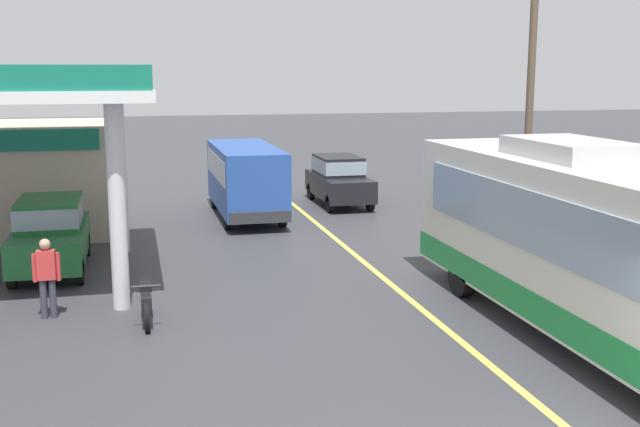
{
  "coord_description": "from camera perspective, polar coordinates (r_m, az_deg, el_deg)",
  "views": [
    {
      "loc": [
        -5.83,
        -7.9,
        5.01
      ],
      "look_at": [
        -1.5,
        10.0,
        1.6
      ],
      "focal_mm": 43.77,
      "sensor_mm": 36.0,
      "label": 1
    }
  ],
  "objects": [
    {
      "name": "utility_pole_roadside",
      "position": [
        25.13,
        15.12,
        8.58
      ],
      "size": [
        1.8,
        0.24,
        8.3
      ],
      "color": "brown",
      "rests_on": "ground"
    },
    {
      "name": "minibus_opposing_lane",
      "position": [
        26.81,
        -5.47,
        2.85
      ],
      "size": [
        2.04,
        6.13,
        2.44
      ],
      "color": "#264C9E",
      "rests_on": "ground"
    },
    {
      "name": "ground",
      "position": [
        28.94,
        -1.77,
        0.51
      ],
      "size": [
        120.0,
        120.0,
        0.0
      ],
      "primitive_type": "plane",
      "color": "#38383D"
    },
    {
      "name": "coach_bus_main",
      "position": [
        15.19,
        19.4,
        -2.62
      ],
      "size": [
        2.6,
        11.04,
        3.69
      ],
      "color": "silver",
      "rests_on": "ground"
    },
    {
      "name": "car_trailing_behind_bus",
      "position": [
        29.29,
        1.38,
        2.64
      ],
      "size": [
        1.7,
        4.2,
        1.82
      ],
      "color": "black",
      "rests_on": "ground"
    },
    {
      "name": "pedestrian_near_pump",
      "position": [
        16.77,
        -19.35,
        -4.18
      ],
      "size": [
        0.55,
        0.22,
        1.66
      ],
      "color": "#33333F",
      "rests_on": "ground"
    },
    {
      "name": "car_at_pump",
      "position": [
        20.78,
        -19.11,
        -1.19
      ],
      "size": [
        1.7,
        4.2,
        1.82
      ],
      "color": "#1E602D",
      "rests_on": "ground"
    },
    {
      "name": "motorcycle_parked_forecourt",
      "position": [
        16.1,
        -12.6,
        -6.24
      ],
      "size": [
        0.55,
        1.8,
        0.92
      ],
      "color": "black",
      "rests_on": "ground"
    },
    {
      "name": "lane_divider_stripe",
      "position": [
        24.16,
        0.67,
        -1.48
      ],
      "size": [
        0.16,
        50.0,
        0.01
      ],
      "primitive_type": "cube",
      "color": "#D8CC4C",
      "rests_on": "ground"
    }
  ]
}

